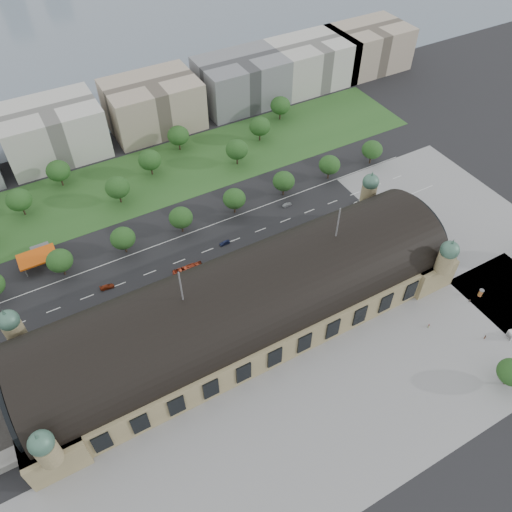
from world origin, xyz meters
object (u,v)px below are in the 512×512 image
petrol_station (39,254)px  bus_west (188,270)px  traffic_car_6 (360,203)px  pedestrian_2 (470,300)px  traffic_car_4 (225,243)px  traffic_car_5 (287,205)px  parked_car_5 (121,322)px  bus_east (274,242)px  parked_car_3 (89,330)px  pedestrian_1 (485,337)px  parked_car_2 (83,337)px  advertising_column (481,293)px  traffic_car_3 (107,287)px  bus_mid (239,256)px  parked_car_4 (134,316)px  parked_car_6 (139,314)px  parked_car_0 (55,339)px  pedestrian_0 (429,326)px

petrol_station → bus_west: bearing=-36.4°
traffic_car_6 → pedestrian_2: size_ratio=3.44×
traffic_car_4 → traffic_car_5: traffic_car_4 is taller
parked_car_5 → bus_east: bus_east is taller
petrol_station → parked_car_3: 42.70m
bus_west → pedestrian_1: (74.54, -75.77, -0.67)m
petrol_station → traffic_car_4: 70.98m
parked_car_2 → advertising_column: bearing=39.1°
bus_west → advertising_column: bus_west is taller
traffic_car_3 → traffic_car_4: 47.81m
traffic_car_5 → bus_mid: (-32.69, -17.96, 1.02)m
petrol_station → pedestrian_1: (121.22, -110.23, -1.99)m
parked_car_4 → advertising_column: size_ratio=1.33×
parked_car_6 → advertising_column: (110.37, -51.76, 1.00)m
bus_east → advertising_column: bus_east is taller
parked_car_2 → parked_car_3: 3.40m
traffic_car_5 → parked_car_6: (-75.87, -24.62, -0.00)m
parked_car_4 → parked_car_5: bearing=-123.5°
bus_west → bus_east: (35.53, -3.03, 0.13)m
petrol_station → bus_mid: petrol_station is taller
bus_west → bus_mid: (20.02, -3.17, 0.06)m
parked_car_4 → bus_east: bus_east is taller
traffic_car_4 → parked_car_5: 51.43m
parked_car_5 → parked_car_6: bearing=66.8°
parked_car_2 → pedestrian_2: bearing=38.2°
traffic_car_5 → traffic_car_4: bearing=98.8°
traffic_car_4 → traffic_car_6: (61.84, -6.62, 0.08)m
parked_car_0 → parked_car_6: (27.93, -4.00, -0.05)m
pedestrian_1 → parked_car_4: bearing=91.5°
traffic_car_5 → bus_east: size_ratio=0.32×
bus_east → pedestrian_2: (46.34, -58.73, -0.91)m
parked_car_3 → pedestrian_1: 133.54m
bus_mid → parked_car_6: bearing=99.2°
parked_car_5 → parked_car_6: size_ratio=1.08×
parked_car_6 → traffic_car_4: bearing=88.5°
parked_car_6 → bus_west: (23.15, 9.82, 0.96)m
advertising_column → pedestrian_2: (-5.35, -0.17, -0.81)m
parked_car_6 → pedestrian_0: 99.89m
parked_car_3 → pedestrian_1: bearing=36.7°
parked_car_6 → pedestrian_1: (97.69, -65.94, 0.28)m
parked_car_0 → parked_car_2: 9.00m
parked_car_6 → parked_car_0: bearing=-121.7°
petrol_station → parked_car_2: petrol_station is taller
parked_car_6 → bus_mid: bus_mid is taller
pedestrian_0 → parked_car_5: bearing=128.3°
traffic_car_3 → parked_car_0: size_ratio=1.16×
parked_car_2 → bus_west: bus_west is taller
traffic_car_5 → traffic_car_6: bearing=-121.0°
traffic_car_6 → advertising_column: bearing=2.2°
parked_car_3 → traffic_car_6: bearing=71.3°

